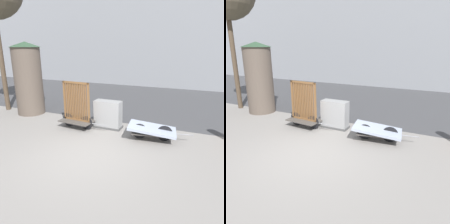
# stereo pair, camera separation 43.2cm
# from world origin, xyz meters

# --- Properties ---
(ground_plane) EXTENTS (60.00, 60.00, 0.00)m
(ground_plane) POSITION_xyz_m (0.00, 0.00, 0.00)
(ground_plane) COLOR gray
(road_strip) EXTENTS (56.00, 8.71, 0.01)m
(road_strip) POSITION_xyz_m (0.00, 7.40, 0.00)
(road_strip) COLOR #424244
(road_strip) RESTS_ON ground_plane
(building_facade) EXTENTS (48.00, 4.00, 10.03)m
(building_facade) POSITION_xyz_m (0.00, 13.76, 5.01)
(building_facade) COLOR gray
(building_facade) RESTS_ON ground_plane
(bike_cart_with_bedframe) EXTENTS (2.05, 0.90, 1.83)m
(bike_cart_with_bedframe) POSITION_xyz_m (-1.49, 1.82, 0.66)
(bike_cart_with_bedframe) COLOR #4C4742
(bike_cart_with_bedframe) RESTS_ON ground_plane
(bike_cart_with_mattress) EXTENTS (2.21, 1.20, 0.54)m
(bike_cart_with_mattress) POSITION_xyz_m (1.49, 1.82, 0.36)
(bike_cart_with_mattress) COLOR #4C4742
(bike_cart_with_mattress) RESTS_ON ground_plane
(utility_cabinet) EXTENTS (1.11, 0.50, 1.09)m
(utility_cabinet) POSITION_xyz_m (-0.37, 2.30, 0.51)
(utility_cabinet) COLOR #4C4C4C
(utility_cabinet) RESTS_ON ground_plane
(advertising_column) EXTENTS (1.40, 1.40, 3.31)m
(advertising_column) POSITION_xyz_m (-4.59, 2.69, 1.68)
(advertising_column) COLOR brown
(advertising_column) RESTS_ON ground_plane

